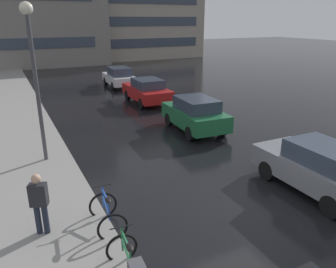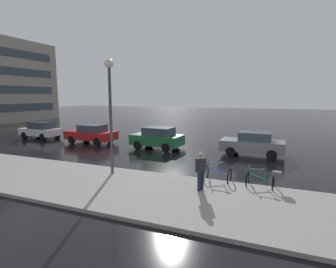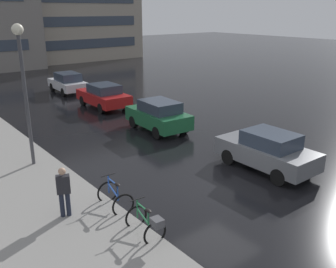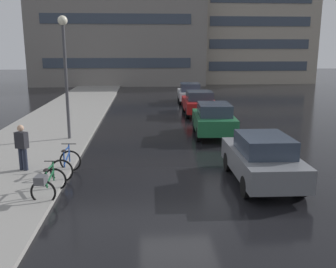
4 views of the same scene
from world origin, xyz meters
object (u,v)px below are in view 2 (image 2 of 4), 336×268
Objects in this scene: bicycle_nearest at (264,179)px; pedestrian at (201,170)px; bicycle_second at (217,174)px; car_green at (157,138)px; car_white at (41,130)px; streetlamp at (110,98)px; car_grey at (253,144)px; car_red at (91,134)px.

bicycle_nearest is 2.76m from pedestrian.
bicycle_second is (0.14, 1.97, -0.07)m from bicycle_nearest.
car_green reaches higher than car_white.
car_white is 14.83m from streetlamp.
bicycle_nearest is at bearing -84.29° from streetlamp.
bicycle_nearest is at bearing -171.64° from car_grey.
car_grey is 1.03× the size of car_white.
bicycle_second is at bearing 86.04° from bicycle_nearest.
streetlamp is at bearing -136.00° from car_red.
streetlamp is (0.67, 4.64, 2.84)m from pedestrian.
car_grey is at bearing -40.03° from streetlamp.
bicycle_nearest is 1.98m from bicycle_second.
pedestrian is at bearing -144.81° from car_green.
car_grey is (6.35, -1.02, 0.38)m from bicycle_second.
bicycle_nearest is at bearing -108.34° from car_white.
bicycle_second is 6.11m from streetlamp.
bicycle_nearest is 0.33× the size of car_red.
car_red is (6.24, 11.85, 0.36)m from bicycle_second.
pedestrian is 0.31× the size of streetlamp.
streetlamp reaches higher than pedestrian.
car_red is (-0.11, 12.86, -0.02)m from car_grey.
pedestrian is at bearing 169.95° from car_grey.
bicycle_second is 0.21× the size of streetlamp.
streetlamp reaches higher than car_grey.
car_green is 0.99× the size of car_white.
pedestrian is at bearing 166.10° from bicycle_second.
pedestrian reaches higher than bicycle_nearest.
bicycle_second reaches higher than bicycle_nearest.
car_white is at bearing 88.56° from car_green.
car_red is 1.09× the size of car_white.
bicycle_nearest is 0.34× the size of car_grey.
bicycle_second is at bearing -117.77° from car_red.
bicycle_nearest is at bearing -59.65° from pedestrian.
bicycle_second is 6.44m from car_grey.
pedestrian is (-7.75, -11.47, 0.19)m from car_red.
pedestrian is at bearing -114.52° from car_white.
car_white reaches higher than bicycle_second.
streetlamp is at bearing 95.71° from bicycle_nearest.
streetlamp is at bearing 81.73° from pedestrian.
bicycle_nearest is 15.22m from car_red.
bicycle_second is 0.31× the size of car_white.
car_green is (6.20, 7.68, 0.35)m from bicycle_nearest.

